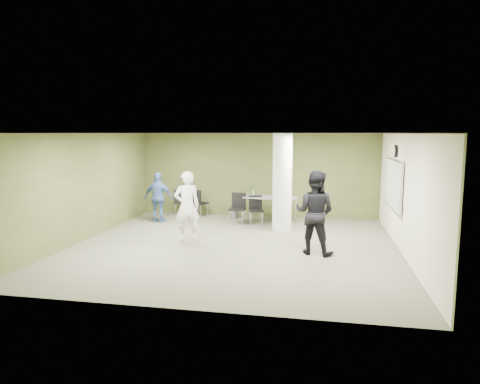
% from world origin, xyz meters
% --- Properties ---
extents(floor, '(8.00, 8.00, 0.00)m').
position_xyz_m(floor, '(0.00, 0.00, 0.00)').
color(floor, '#595646').
rests_on(floor, ground).
extents(ceiling, '(8.00, 8.00, 0.00)m').
position_xyz_m(ceiling, '(0.00, 0.00, 2.80)').
color(ceiling, white).
rests_on(ceiling, wall_back).
extents(wall_back, '(8.00, 2.80, 0.02)m').
position_xyz_m(wall_back, '(0.00, 4.00, 1.40)').
color(wall_back, '#485126').
rests_on(wall_back, floor).
extents(wall_left, '(0.02, 8.00, 2.80)m').
position_xyz_m(wall_left, '(-4.00, 0.00, 1.40)').
color(wall_left, '#485126').
rests_on(wall_left, floor).
extents(wall_right_cream, '(0.02, 8.00, 2.80)m').
position_xyz_m(wall_right_cream, '(4.00, 0.00, 1.40)').
color(wall_right_cream, beige).
rests_on(wall_right_cream, floor).
extents(column, '(0.56, 0.56, 2.80)m').
position_xyz_m(column, '(1.00, 2.00, 1.40)').
color(column, silver).
rests_on(column, floor).
extents(whiteboard, '(0.05, 2.30, 1.30)m').
position_xyz_m(whiteboard, '(3.92, 1.20, 1.50)').
color(whiteboard, silver).
rests_on(whiteboard, wall_right_cream).
extents(wall_clock, '(0.06, 0.32, 0.32)m').
position_xyz_m(wall_clock, '(3.92, 1.20, 2.35)').
color(wall_clock, black).
rests_on(wall_clock, wall_right_cream).
extents(folding_table, '(1.84, 1.07, 1.07)m').
position_xyz_m(folding_table, '(0.49, 3.02, 0.77)').
color(folding_table, gray).
rests_on(folding_table, floor).
extents(wastebasket, '(0.25, 0.25, 0.28)m').
position_xyz_m(wastebasket, '(-0.70, 3.49, 0.14)').
color(wastebasket, '#4C4C4C').
rests_on(wastebasket, floor).
extents(chair_back_left, '(0.55, 0.55, 0.91)m').
position_xyz_m(chair_back_left, '(-2.60, 3.57, 0.53)').
color(chair_back_left, black).
rests_on(chair_back_left, floor).
extents(chair_back_right, '(0.60, 0.60, 0.93)m').
position_xyz_m(chair_back_right, '(-1.96, 3.48, 0.54)').
color(chair_back_right, black).
rests_on(chair_back_right, floor).
extents(chair_table_left, '(0.49, 0.49, 0.95)m').
position_xyz_m(chair_table_left, '(-0.43, 2.68, 0.56)').
color(chair_table_left, black).
rests_on(chair_table_left, floor).
extents(chair_table_right, '(0.53, 0.53, 0.87)m').
position_xyz_m(chair_table_right, '(0.12, 2.73, 0.51)').
color(chair_table_right, black).
rests_on(chair_table_right, floor).
extents(woman_white, '(0.80, 0.71, 1.83)m').
position_xyz_m(woman_white, '(-1.33, 0.30, 0.91)').
color(woman_white, white).
rests_on(woman_white, floor).
extents(man_black, '(1.12, 0.98, 1.95)m').
position_xyz_m(man_black, '(1.97, -0.33, 0.98)').
color(man_black, black).
rests_on(man_black, floor).
extents(man_blue, '(0.93, 0.40, 1.58)m').
position_xyz_m(man_blue, '(-2.92, 2.36, 0.79)').
color(man_blue, '#3C5B95').
rests_on(man_blue, floor).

